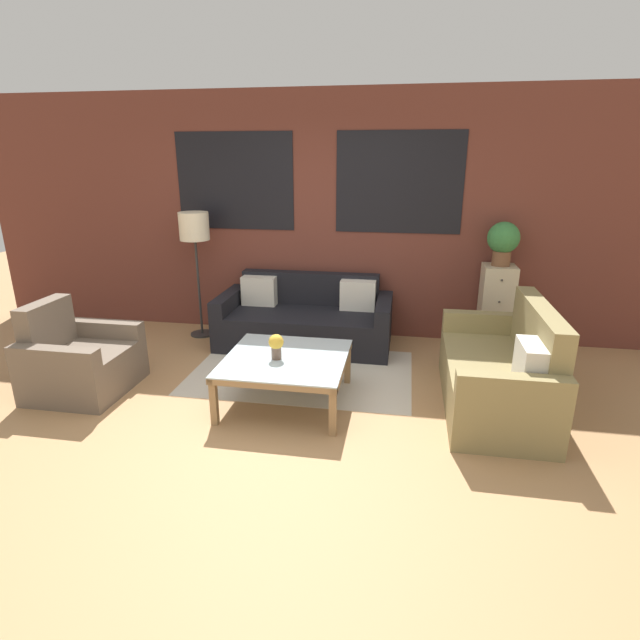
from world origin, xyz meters
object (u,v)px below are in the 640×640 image
(potted_plant, at_px, (503,240))
(armchair_corner, at_px, (80,362))
(flower_vase, at_px, (276,345))
(couch_dark, at_px, (305,321))
(drawer_cabinet, at_px, (495,308))
(floor_lamp, at_px, (194,232))
(settee_vintage, at_px, (500,374))
(coffee_table, at_px, (286,363))

(potted_plant, bearing_deg, armchair_corner, -155.78)
(flower_vase, bearing_deg, armchair_corner, -178.75)
(couch_dark, relative_size, drawer_cabinet, 2.04)
(couch_dark, height_order, floor_lamp, floor_lamp)
(couch_dark, bearing_deg, settee_vintage, -31.87)
(floor_lamp, bearing_deg, drawer_cabinet, 2.40)
(floor_lamp, bearing_deg, armchair_corner, -107.16)
(armchair_corner, xyz_separation_m, flower_vase, (1.86, 0.04, 0.28))
(potted_plant, bearing_deg, couch_dark, -173.73)
(armchair_corner, height_order, drawer_cabinet, drawer_cabinet)
(settee_vintage, bearing_deg, armchair_corner, -175.17)
(armchair_corner, xyz_separation_m, floor_lamp, (0.50, 1.62, 0.97))
(potted_plant, bearing_deg, drawer_cabinet, -90.00)
(coffee_table, bearing_deg, potted_plant, 40.09)
(settee_vintage, bearing_deg, floor_lamp, 158.23)
(armchair_corner, distance_m, flower_vase, 1.88)
(couch_dark, relative_size, coffee_table, 1.87)
(couch_dark, bearing_deg, drawer_cabinet, 6.27)
(couch_dark, distance_m, floor_lamp, 1.63)
(flower_vase, bearing_deg, potted_plant, 39.91)
(coffee_table, xyz_separation_m, potted_plant, (1.99, 1.68, 0.85))
(settee_vintage, relative_size, coffee_table, 1.57)
(settee_vintage, relative_size, armchair_corner, 1.89)
(armchair_corner, relative_size, coffee_table, 0.83)
(armchair_corner, bearing_deg, drawer_cabinet, 24.22)
(settee_vintage, distance_m, coffee_table, 1.85)
(coffee_table, height_order, drawer_cabinet, drawer_cabinet)
(couch_dark, xyz_separation_m, coffee_table, (0.12, -1.44, 0.09))
(floor_lamp, bearing_deg, coffee_table, -46.93)
(floor_lamp, relative_size, flower_vase, 6.74)
(couch_dark, distance_m, drawer_cabinet, 2.14)
(coffee_table, xyz_separation_m, flower_vase, (-0.07, -0.05, 0.18))
(armchair_corner, relative_size, flower_vase, 3.95)
(floor_lamp, relative_size, drawer_cabinet, 1.55)
(settee_vintage, bearing_deg, flower_vase, -171.70)
(coffee_table, relative_size, flower_vase, 4.76)
(settee_vintage, bearing_deg, couch_dark, 148.13)
(couch_dark, distance_m, potted_plant, 2.33)
(coffee_table, distance_m, potted_plant, 2.74)
(flower_vase, bearing_deg, couch_dark, 92.00)
(flower_vase, bearing_deg, settee_vintage, 8.30)
(couch_dark, xyz_separation_m, drawer_cabinet, (2.11, 0.23, 0.20))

